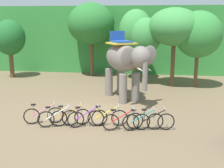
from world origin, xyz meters
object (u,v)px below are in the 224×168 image
tree_center_left (136,31)px  bike_black (154,121)px  bike_red (123,121)px  tree_far_left (10,38)px  elephant (125,61)px  tree_center_right (91,24)px  tree_right (146,37)px  bike_purple (87,118)px  tree_center (174,27)px  tree_far_right (198,34)px  bike_white (58,118)px  bike_yellow (108,117)px  bike_teal (143,121)px  bike_pink (43,115)px  bike_orange (71,117)px

tree_center_left → bike_black: tree_center_left is taller
bike_red → tree_far_left: bearing=134.6°
elephant → tree_center_right: bearing=115.9°
tree_center_left → tree_right: bearing=-64.4°
tree_center_left → bike_purple: 10.63m
tree_center_right → tree_center: 6.73m
tree_far_left → tree_right: tree_right is taller
tree_far_right → bike_white: (-6.77, -8.24, -3.08)m
tree_center → bike_yellow: bearing=-111.8°
bike_teal → bike_black: size_ratio=0.98×
tree_center_left → tree_center_right: bearing=164.6°
tree_center → tree_far_right: bearing=-2.3°
bike_purple → bike_red: size_ratio=0.98×
tree_far_left → bike_pink: (6.12, -9.45, -2.66)m
bike_orange → bike_red: 2.25m
bike_purple → tree_center_left: bearing=82.0°
tree_far_left → tree_center_right: 6.27m
tree_far_left → tree_center_right: size_ratio=0.78×
bike_black → tree_right: bearing=93.8°
bike_purple → bike_red: same height
tree_center_left → bike_red: tree_center_left is taller
tree_right → bike_white: size_ratio=2.78×
bike_orange → bike_red: bearing=-5.0°
tree_center_right → bike_orange: 11.65m
bike_pink → bike_orange: bearing=-3.5°
bike_white → bike_red: (2.73, 0.00, 0.00)m
tree_center_left → bike_pink: (-3.39, -9.93, -3.18)m
bike_black → bike_white: bearing=-177.8°
bike_teal → tree_center_right: bearing=111.6°
bike_orange → bike_pink: bearing=176.5°
tree_far_left → bike_black: bearing=-41.5°
tree_far_right → bike_black: 9.10m
tree_center_right → bike_teal: bearing=-68.4°
tree_center → bike_teal: 9.12m
tree_center → tree_far_right: size_ratio=1.04×
bike_teal → bike_pink: bearing=177.4°
tree_right → bike_pink: tree_right is taller
elephant → bike_teal: 4.94m
tree_center → bike_yellow: size_ratio=3.06×
tree_far_right → bike_black: size_ratio=2.94×
tree_far_left → tree_center_right: tree_center_right is taller
bike_pink → bike_purple: size_ratio=1.02×
tree_center → bike_orange: bearing=-120.4°
bike_pink → bike_orange: (1.23, -0.08, 0.00)m
elephant → bike_teal: size_ratio=2.40×
bike_black → bike_red: bearing=-173.1°
tree_far_left → tree_center_right: bearing=13.5°
tree_far_left → tree_center_left: bearing=2.9°
tree_center_right → tree_right: 5.03m
bike_pink → tree_far_right: bearing=46.7°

